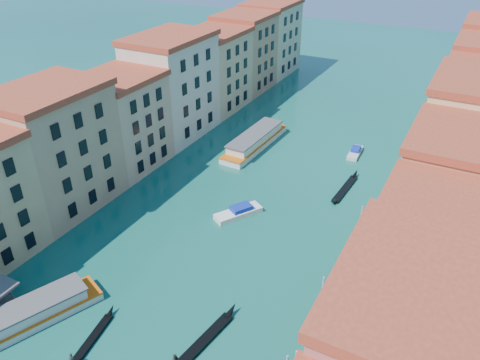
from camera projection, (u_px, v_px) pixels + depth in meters
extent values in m
cube|color=tan|center=(57.00, 152.00, 72.96)|extent=(12.00, 17.00, 19.00)
cube|color=#963520|center=(43.00, 91.00, 67.89)|extent=(12.80, 17.40, 1.00)
cube|color=tan|center=(123.00, 124.00, 85.40)|extent=(12.00, 14.00, 16.50)
cube|color=#963520|center=(117.00, 77.00, 80.97)|extent=(12.80, 14.40, 1.00)
cube|color=beige|center=(173.00, 89.00, 96.70)|extent=(12.00, 18.00, 20.00)
cube|color=#963520|center=(169.00, 37.00, 91.38)|extent=(12.80, 18.40, 1.00)
cube|color=tan|center=(215.00, 72.00, 110.29)|extent=(12.00, 16.00, 17.50)
cube|color=#963520|center=(214.00, 32.00, 105.60)|extent=(12.80, 16.40, 1.00)
cube|color=tan|center=(245.00, 54.00, 121.84)|extent=(12.00, 15.00, 18.50)
cube|color=#963520|center=(245.00, 15.00, 116.90)|extent=(12.80, 15.40, 1.00)
cube|color=#CCB38B|center=(271.00, 40.00, 133.90)|extent=(12.00, 17.00, 19.00)
cube|color=#963520|center=(272.00, 3.00, 128.84)|extent=(12.80, 17.40, 1.00)
cube|color=#963520|center=(428.00, 285.00, 33.10)|extent=(12.80, 17.40, 1.00)
cube|color=#D3B589|center=(430.00, 274.00, 50.60)|extent=(12.00, 14.00, 16.50)
cube|color=#963520|center=(448.00, 207.00, 46.17)|extent=(12.80, 14.40, 1.00)
cube|color=#9D6443|center=(449.00, 201.00, 61.65)|extent=(12.00, 16.00, 18.00)
cube|color=#963520|center=(467.00, 136.00, 56.84)|extent=(12.80, 16.40, 1.00)
cube|color=tan|center=(464.00, 144.00, 74.09)|extent=(12.00, 18.00, 20.00)
cube|color=brown|center=(471.00, 116.00, 87.30)|extent=(12.00, 15.00, 17.50)
cube|color=tan|center=(479.00, 89.00, 98.85)|extent=(12.00, 16.00, 18.50)
cube|color=gray|center=(395.00, 200.00, 77.57)|extent=(4.00, 140.00, 1.00)
cylinder|color=#515153|center=(311.00, 353.00, 49.82)|extent=(0.12, 0.12, 3.00)
cube|color=maroon|center=(353.00, 286.00, 56.41)|extent=(3.20, 12.60, 0.25)
cylinder|color=#515153|center=(330.00, 314.00, 54.54)|extent=(0.12, 0.12, 3.00)
cylinder|color=#515153|center=(351.00, 272.00, 60.94)|extent=(0.12, 0.12, 3.00)
cylinder|color=brown|center=(323.00, 287.00, 58.77)|extent=(0.24, 0.24, 3.20)
cylinder|color=brown|center=(330.00, 284.00, 59.29)|extent=(0.24, 0.24, 3.20)
cylinder|color=brown|center=(337.00, 280.00, 59.81)|extent=(0.24, 0.24, 3.20)
cylinder|color=brown|center=(361.00, 215.00, 72.48)|extent=(0.24, 0.24, 3.20)
cylinder|color=brown|center=(367.00, 213.00, 73.00)|extent=(0.24, 0.24, 3.20)
cylinder|color=brown|center=(372.00, 210.00, 73.52)|extent=(0.24, 0.24, 3.20)
cube|color=silver|center=(24.00, 322.00, 54.81)|extent=(10.66, 18.31, 1.09)
cube|color=silver|center=(22.00, 315.00, 54.21)|extent=(8.86, 14.78, 1.45)
cube|color=#515153|center=(20.00, 309.00, 53.78)|extent=(9.29, 15.31, 0.23)
cube|color=#D75B0C|center=(23.00, 319.00, 54.56)|extent=(10.70, 18.32, 0.23)
cube|color=silver|center=(255.00, 144.00, 95.74)|extent=(5.35, 20.54, 1.22)
cube|color=silver|center=(255.00, 138.00, 95.07)|extent=(4.69, 16.44, 1.63)
cube|color=#515153|center=(255.00, 133.00, 94.58)|extent=(5.02, 16.96, 0.25)
cube|color=#D75B0C|center=(255.00, 141.00, 95.46)|extent=(5.40, 20.54, 0.25)
cube|color=black|center=(91.00, 341.00, 52.87)|extent=(2.37, 7.97, 0.40)
cone|color=black|center=(111.00, 311.00, 56.32)|extent=(1.10, 1.88, 1.48)
imported|color=#1D2B26|center=(72.00, 359.00, 49.66)|extent=(0.61, 0.46, 1.52)
cube|color=black|center=(202.00, 343.00, 52.54)|extent=(2.59, 10.07, 0.50)
cone|color=black|center=(231.00, 310.00, 56.21)|extent=(1.30, 2.35, 1.86)
cube|color=black|center=(345.00, 189.00, 81.13)|extent=(1.74, 9.72, 0.48)
cone|color=black|center=(355.00, 174.00, 84.88)|extent=(1.09, 2.21, 1.80)
cone|color=black|center=(334.00, 202.00, 77.03)|extent=(1.07, 1.84, 1.59)
cube|color=white|center=(238.00, 213.00, 74.38)|extent=(6.12, 7.95, 0.89)
cube|color=#132B9F|center=(241.00, 208.00, 74.23)|extent=(3.44, 3.90, 0.78)
cube|color=silver|center=(355.00, 153.00, 92.74)|extent=(2.32, 6.35, 0.71)
cube|color=#132B9F|center=(356.00, 149.00, 92.78)|extent=(1.76, 2.77, 0.62)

